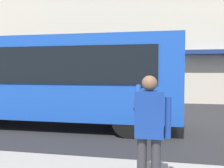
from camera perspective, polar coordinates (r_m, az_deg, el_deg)
ground_plane at (r=8.31m, az=12.37°, el=-10.27°), size 60.00×60.00×0.00m
building_facade_far at (r=15.44m, az=11.80°, el=18.33°), size 28.00×1.55×12.00m
red_bus at (r=8.61m, az=-15.35°, el=1.47°), size 9.05×2.54×3.08m
pedestrian_photographer at (r=3.44m, az=9.07°, el=-9.83°), size 0.53×0.52×1.70m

